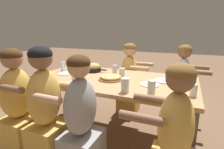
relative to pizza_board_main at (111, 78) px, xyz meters
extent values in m
plane|color=brown|center=(-0.01, 0.06, -0.79)|extent=(18.00, 18.00, 0.00)
cube|color=tan|center=(-0.01, 0.06, -0.05)|extent=(1.95, 1.03, 0.04)
cube|color=#4C4C51|center=(-0.92, -0.40, -0.43)|extent=(0.07, 0.07, 0.73)
cube|color=#4C4C51|center=(0.91, -0.40, -0.43)|extent=(0.07, 0.07, 0.73)
cube|color=#4C4C51|center=(-0.92, 0.51, -0.43)|extent=(0.07, 0.07, 0.73)
cube|color=#4C4C51|center=(0.91, 0.51, -0.43)|extent=(0.07, 0.07, 0.73)
cylinder|color=#996B42|center=(0.00, 0.00, -0.02)|extent=(0.29, 0.29, 0.02)
torus|color=tan|center=(0.00, 0.00, 0.01)|extent=(0.25, 0.25, 0.03)
cylinder|color=#E5C675|center=(0.00, 0.00, 0.01)|extent=(0.21, 0.21, 0.03)
cylinder|color=#E5C166|center=(-0.05, -0.04, 0.02)|extent=(0.02, 0.02, 0.01)
cylinder|color=#E5C166|center=(0.03, 0.03, 0.02)|extent=(0.02, 0.02, 0.01)
cylinder|color=#E5C166|center=(-0.06, -0.02, 0.02)|extent=(0.02, 0.02, 0.01)
cylinder|color=#E5C166|center=(0.01, -0.02, 0.02)|extent=(0.02, 0.02, 0.01)
cylinder|color=#E5C166|center=(0.04, 0.00, 0.02)|extent=(0.02, 0.02, 0.01)
cylinder|color=#E5C166|center=(0.06, 0.00, 0.02)|extent=(0.02, 0.02, 0.01)
cylinder|color=#E5C166|center=(-0.08, 0.00, 0.02)|extent=(0.02, 0.02, 0.01)
cylinder|color=black|center=(-0.39, 0.29, 0.00)|extent=(0.21, 0.21, 0.05)
cylinder|color=black|center=(-0.24, 0.29, 0.01)|extent=(0.10, 0.02, 0.02)
ellipsoid|color=tan|center=(-0.39, 0.29, 0.05)|extent=(0.19, 0.19, 0.10)
cylinder|color=white|center=(0.59, 0.18, -0.02)|extent=(0.22, 0.22, 0.01)
cube|color=#B7B7BC|center=(0.59, 0.18, -0.01)|extent=(0.14, 0.10, 0.01)
cylinder|color=white|center=(-0.67, 0.03, -0.02)|extent=(0.22, 0.22, 0.01)
cube|color=#B7B7BC|center=(-0.67, 0.03, -0.01)|extent=(0.11, 0.12, 0.01)
cylinder|color=white|center=(0.47, -0.03, -0.02)|extent=(0.21, 0.21, 0.01)
cube|color=#B7B7BC|center=(0.47, -0.03, -0.01)|extent=(0.11, 0.11, 0.01)
cylinder|color=silver|center=(0.89, -0.20, 0.03)|extent=(0.06, 0.06, 0.11)
cylinder|color=silver|center=(0.89, -0.20, 0.01)|extent=(0.05, 0.05, 0.06)
cylinder|color=silver|center=(-0.79, 0.12, 0.04)|extent=(0.06, 0.06, 0.14)
cylinder|color=black|center=(-0.79, 0.12, 0.02)|extent=(0.05, 0.05, 0.10)
cylinder|color=silver|center=(0.76, 0.17, 0.03)|extent=(0.06, 0.06, 0.11)
cylinder|color=silver|center=(0.76, 0.17, 0.01)|extent=(0.05, 0.05, 0.07)
cylinder|color=silver|center=(0.55, -0.34, 0.05)|extent=(0.07, 0.07, 0.14)
cylinder|color=silver|center=(-0.24, -0.37, 0.03)|extent=(0.07, 0.07, 0.11)
cylinder|color=black|center=(-0.24, -0.37, 0.01)|extent=(0.06, 0.06, 0.07)
cylinder|color=silver|center=(0.30, -0.34, 0.04)|extent=(0.08, 0.08, 0.14)
cylinder|color=silver|center=(0.30, -0.34, 0.02)|extent=(0.07, 0.07, 0.10)
cylinder|color=silver|center=(-0.06, 0.28, 0.04)|extent=(0.07, 0.07, 0.12)
cylinder|color=black|center=(-0.06, 0.28, 0.02)|extent=(0.06, 0.06, 0.10)
cylinder|color=silver|center=(0.06, 0.23, 0.02)|extent=(0.08, 0.08, 0.10)
cylinder|color=black|center=(0.06, 0.23, 0.01)|extent=(0.07, 0.07, 0.07)
cube|color=gold|center=(-0.02, 0.79, -0.56)|extent=(0.32, 0.34, 0.45)
ellipsoid|color=gold|center=(-0.02, 0.79, -0.09)|extent=(0.24, 0.36, 0.49)
sphere|color=tan|center=(-0.02, 0.79, 0.25)|extent=(0.20, 0.20, 0.20)
ellipsoid|color=brown|center=(-0.02, 0.79, 0.29)|extent=(0.20, 0.20, 0.14)
cylinder|color=tan|center=(0.19, 0.96, 0.01)|extent=(0.28, 0.06, 0.06)
cylinder|color=tan|center=(0.19, 0.62, 0.01)|extent=(0.28, 0.06, 0.06)
ellipsoid|color=gold|center=(0.78, -0.68, -0.09)|extent=(0.24, 0.36, 0.50)
sphere|color=brown|center=(0.78, -0.68, 0.25)|extent=(0.19, 0.19, 0.19)
ellipsoid|color=brown|center=(0.78, -0.68, 0.29)|extent=(0.19, 0.19, 0.13)
cylinder|color=brown|center=(0.58, -0.85, 0.01)|extent=(0.28, 0.06, 0.06)
cylinder|color=brown|center=(0.58, -0.51, 0.01)|extent=(0.28, 0.06, 0.06)
ellipsoid|color=#99999E|center=(0.02, -0.68, -0.08)|extent=(0.24, 0.36, 0.51)
sphere|color=tan|center=(0.02, -0.68, 0.26)|extent=(0.19, 0.19, 0.19)
ellipsoid|color=#422814|center=(0.02, -0.68, 0.30)|extent=(0.19, 0.19, 0.13)
cylinder|color=tan|center=(-0.19, -0.85, 0.02)|extent=(0.28, 0.06, 0.06)
cylinder|color=tan|center=(-0.19, -0.51, 0.02)|extent=(0.28, 0.06, 0.06)
cube|color=gold|center=(-0.75, -0.68, -0.56)|extent=(0.32, 0.34, 0.45)
ellipsoid|color=gold|center=(-0.75, -0.68, -0.08)|extent=(0.24, 0.36, 0.52)
sphere|color=#9E7051|center=(-0.75, -0.68, 0.28)|extent=(0.20, 0.20, 0.20)
ellipsoid|color=#422814|center=(-0.75, -0.68, 0.31)|extent=(0.20, 0.20, 0.14)
cylinder|color=#9E7051|center=(-0.96, -0.51, 0.03)|extent=(0.28, 0.06, 0.06)
cube|color=gold|center=(-0.38, -0.68, -0.56)|extent=(0.32, 0.34, 0.45)
ellipsoid|color=gold|center=(-0.38, -0.68, -0.06)|extent=(0.24, 0.36, 0.55)
sphere|color=brown|center=(-0.38, -0.68, 0.31)|extent=(0.21, 0.21, 0.21)
ellipsoid|color=black|center=(-0.38, -0.68, 0.35)|extent=(0.21, 0.21, 0.14)
cylinder|color=brown|center=(-0.58, -0.85, 0.05)|extent=(0.28, 0.06, 0.06)
cylinder|color=brown|center=(-0.58, -0.51, 0.05)|extent=(0.28, 0.06, 0.06)
cube|color=silver|center=(0.78, 0.79, -0.56)|extent=(0.32, 0.34, 0.45)
ellipsoid|color=silver|center=(0.78, 0.79, -0.08)|extent=(0.24, 0.36, 0.51)
sphere|color=brown|center=(0.78, 0.79, 0.26)|extent=(0.19, 0.19, 0.19)
ellipsoid|color=brown|center=(0.78, 0.79, 0.29)|extent=(0.19, 0.19, 0.13)
cylinder|color=brown|center=(0.98, 0.96, 0.02)|extent=(0.28, 0.06, 0.06)
cylinder|color=brown|center=(0.98, 0.62, 0.02)|extent=(0.28, 0.06, 0.06)
camera|label=1|loc=(0.80, -1.83, 0.55)|focal=28.00mm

